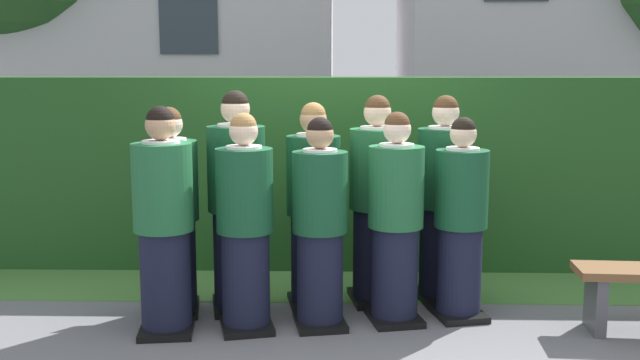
% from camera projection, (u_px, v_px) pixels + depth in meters
% --- Properties ---
extents(ground_plane, '(60.00, 60.00, 0.00)m').
position_uv_depth(ground_plane, '(319.00, 324.00, 5.35)').
color(ground_plane, slate).
extents(student_front_row_0, '(0.43, 0.51, 1.63)m').
position_uv_depth(student_front_row_0, '(164.00, 227.00, 5.09)').
color(student_front_row_0, black).
rests_on(student_front_row_0, ground).
extents(student_front_row_1, '(0.46, 0.52, 1.58)m').
position_uv_depth(student_front_row_1, '(245.00, 228.00, 5.15)').
color(student_front_row_1, black).
rests_on(student_front_row_1, ground).
extents(student_front_row_2, '(0.43, 0.52, 1.54)m').
position_uv_depth(student_front_row_2, '(320.00, 228.00, 5.22)').
color(student_front_row_2, black).
rests_on(student_front_row_2, ground).
extents(student_front_row_3, '(0.45, 0.52, 1.57)m').
position_uv_depth(student_front_row_3, '(396.00, 223.00, 5.31)').
color(student_front_row_3, black).
rests_on(student_front_row_3, ground).
extents(student_front_row_4, '(0.44, 0.50, 1.53)m').
position_uv_depth(student_front_row_4, '(460.00, 224.00, 5.41)').
color(student_front_row_4, black).
rests_on(student_front_row_4, ground).
extents(student_rear_row_0, '(0.44, 0.54, 1.60)m').
position_uv_depth(student_rear_row_0, '(172.00, 216.00, 5.50)').
color(student_rear_row_0, black).
rests_on(student_rear_row_0, ground).
extents(student_rear_row_1, '(0.49, 0.58, 1.72)m').
position_uv_depth(student_rear_row_1, '(237.00, 207.00, 5.58)').
color(student_rear_row_1, black).
rests_on(student_rear_row_1, ground).
extents(student_rear_row_2, '(0.45, 0.52, 1.62)m').
position_uv_depth(student_rear_row_2, '(313.00, 211.00, 5.65)').
color(student_rear_row_2, black).
rests_on(student_rear_row_2, ground).
extents(student_rear_row_3, '(0.46, 0.54, 1.68)m').
position_uv_depth(student_rear_row_3, '(376.00, 205.00, 5.76)').
color(student_rear_row_3, black).
rests_on(student_rear_row_3, ground).
extents(student_rear_row_4, '(0.47, 0.54, 1.67)m').
position_uv_depth(student_rear_row_4, '(443.00, 204.00, 5.82)').
color(student_rear_row_4, black).
rests_on(student_rear_row_4, ground).
extents(hedge, '(9.12, 0.70, 1.80)m').
position_uv_depth(hedge, '(324.00, 171.00, 6.92)').
color(hedge, '#214C1E').
rests_on(hedge, ground).
extents(lawn_strip, '(9.12, 0.90, 0.01)m').
position_uv_depth(lawn_strip, '(322.00, 286.00, 6.27)').
color(lawn_strip, '#477A38').
rests_on(lawn_strip, ground).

